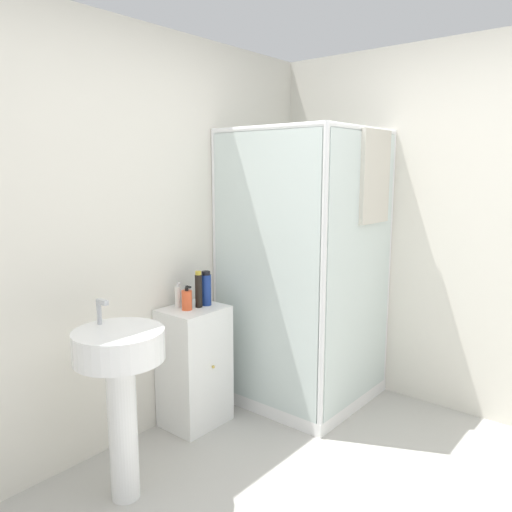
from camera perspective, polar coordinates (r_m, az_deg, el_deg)
name	(u,v)px	position (r m, az deg, el deg)	size (l,w,h in m)	color
wall_back	(118,240)	(3.04, -15.45, 1.78)	(6.40, 0.06, 2.50)	silver
wall_right	(506,235)	(3.53, 26.68, 2.17)	(0.06, 6.40, 2.50)	silver
shower_enclosure	(307,331)	(3.63, 5.90, -8.55)	(0.92, 0.95, 1.93)	white
vanity_cabinet	(194,366)	(3.36, -7.04, -12.38)	(0.40, 0.34, 0.79)	white
sink	(120,375)	(2.61, -15.25, -12.95)	(0.44, 0.44, 1.02)	white
soap_dispenser	(187,300)	(3.18, -7.91, -4.98)	(0.07, 0.07, 0.16)	#E5562D
shampoo_bottle_tall_black	(199,290)	(3.22, -6.58, -3.84)	(0.05, 0.05, 0.24)	black
shampoo_bottle_blue	(206,289)	(3.26, -5.72, -3.73)	(0.07, 0.07, 0.23)	navy
lotion_bottle_white	(178,296)	(3.25, -8.90, -4.59)	(0.04, 0.04, 0.17)	white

